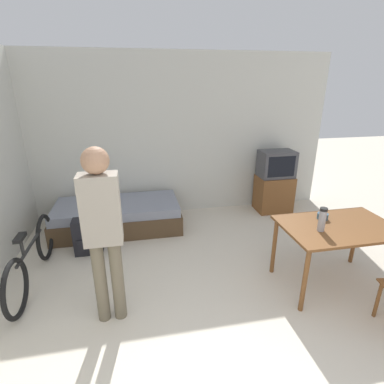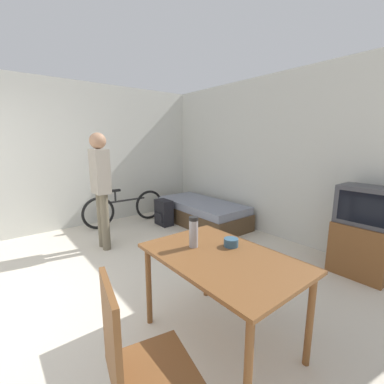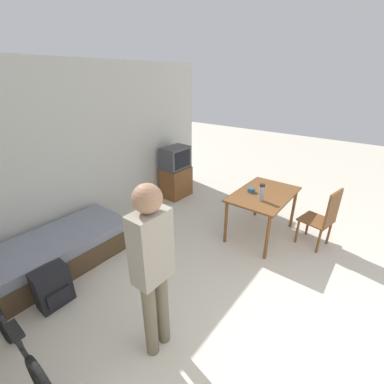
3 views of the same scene
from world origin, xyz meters
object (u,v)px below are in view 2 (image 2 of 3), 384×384
person_standing (101,182)px  backpack (164,213)px  thermos_flask (194,230)px  bicycle (125,208)px  mate_bowl (231,242)px  daybed (201,212)px  tv (363,233)px  dining_table (222,266)px  wooden_chair (132,360)px

person_standing → backpack: size_ratio=3.51×
person_standing → backpack: 1.57m
thermos_flask → bicycle: bearing=166.2°
mate_bowl → daybed: bearing=144.3°
thermos_flask → tv: bearing=75.7°
bicycle → mate_bowl: (3.31, -0.51, 0.47)m
bicycle → backpack: bicycle is taller
tv → dining_table: 2.14m
bicycle → daybed: bearing=52.5°
tv → thermos_flask: tv is taller
dining_table → person_standing: (-2.47, -0.06, 0.36)m
person_standing → wooden_chair: bearing=-16.8°
tv → mate_bowl: (-0.37, -1.93, 0.26)m
wooden_chair → bicycle: 3.96m
tv → daybed: bearing=-175.6°
wooden_chair → daybed: bearing=134.3°
daybed → person_standing: bearing=-90.1°
tv → thermos_flask: size_ratio=4.27×
dining_table → wooden_chair: (0.24, -0.87, -0.14)m
thermos_flask → mate_bowl: thermos_flask is taller
tv → bicycle: size_ratio=0.66×
bicycle → mate_bowl: size_ratio=13.83×
dining_table → bicycle: (-3.39, 0.70, -0.35)m
daybed → wooden_chair: 3.89m
wooden_chair → tv: bearing=89.1°
dining_table → mate_bowl: bearing=113.0°
dining_table → mate_bowl: (-0.08, 0.19, 0.12)m
backpack → bicycle: bearing=-134.4°
wooden_chair → thermos_flask: size_ratio=3.76×
dining_table → bicycle: dining_table is taller
daybed → wooden_chair: size_ratio=2.00×
daybed → thermos_flask: (2.20, -1.97, 0.68)m
wooden_chair → bicycle: size_ratio=0.58×
tv → wooden_chair: (-0.05, -2.99, -0.00)m
daybed → dining_table: bearing=-37.7°
bicycle → mate_bowl: 3.38m
bicycle → dining_table: bearing=-11.7°
thermos_flask → backpack: thermos_flask is taller
wooden_chair → backpack: wooden_chair is taller
wooden_chair → mate_bowl: 1.14m
person_standing → backpack: person_standing is taller
tv → person_standing: bearing=-141.7°
bicycle → person_standing: (0.92, -0.76, 0.71)m
mate_bowl → backpack: bearing=158.9°
tv → person_standing: 3.55m
wooden_chair → person_standing: size_ratio=0.56×
wooden_chair → person_standing: person_standing is taller
thermos_flask → mate_bowl: 0.33m
thermos_flask → dining_table: bearing=13.4°
daybed → mate_bowl: 3.00m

